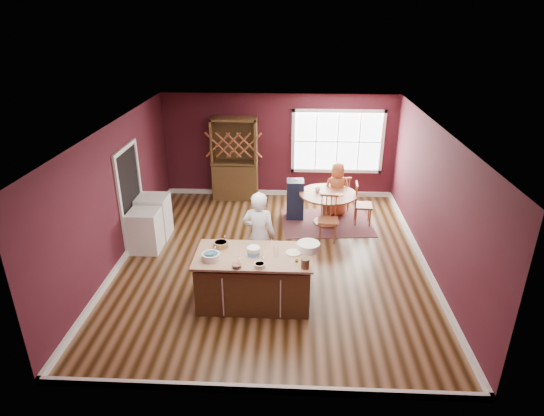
{
  "coord_description": "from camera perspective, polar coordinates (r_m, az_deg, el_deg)",
  "views": [
    {
      "loc": [
        0.38,
        -7.94,
        4.62
      ],
      "look_at": [
        -0.02,
        0.18,
        1.05
      ],
      "focal_mm": 30.0,
      "sensor_mm": 36.0,
      "label": 1
    }
  ],
  "objects": [
    {
      "name": "room_shell",
      "position": [
        8.6,
        0.09,
        1.35
      ],
      "size": [
        7.0,
        7.0,
        7.0
      ],
      "color": "brown",
      "rests_on": "ground"
    },
    {
      "name": "window",
      "position": [
        11.88,
        8.22,
        8.25
      ],
      "size": [
        2.36,
        0.1,
        1.66
      ],
      "primitive_type": null,
      "color": "white",
      "rests_on": "room_shell"
    },
    {
      "name": "doorway",
      "position": [
        9.85,
        -17.26,
        1.19
      ],
      "size": [
        0.08,
        1.26,
        2.13
      ],
      "primitive_type": null,
      "color": "white",
      "rests_on": "room_shell"
    },
    {
      "name": "kitchen_island",
      "position": [
        7.75,
        -2.26,
        -8.96
      ],
      "size": [
        1.93,
        1.01,
        0.92
      ],
      "color": "#44311B",
      "rests_on": "ground"
    },
    {
      "name": "dining_table",
      "position": [
        10.56,
        6.99,
        0.77
      ],
      "size": [
        1.32,
        1.32,
        0.75
      ],
      "color": "#975B26",
      "rests_on": "ground"
    },
    {
      "name": "baker",
      "position": [
        8.22,
        -1.63,
        -3.54
      ],
      "size": [
        0.69,
        0.51,
        1.71
      ],
      "primitive_type": "imported",
      "rotation": [
        0.0,
        0.0,
        2.97
      ],
      "color": "silver",
      "rests_on": "ground"
    },
    {
      "name": "layer_cake",
      "position": [
        7.49,
        -2.33,
        -5.38
      ],
      "size": [
        0.3,
        0.3,
        0.12
      ],
      "primitive_type": null,
      "color": "white",
      "rests_on": "kitchen_island"
    },
    {
      "name": "bowl_blue",
      "position": [
        7.4,
        -7.69,
        -6.06
      ],
      "size": [
        0.29,
        0.29,
        0.11
      ],
      "primitive_type": "cylinder",
      "color": "silver",
      "rests_on": "kitchen_island"
    },
    {
      "name": "bowl_yellow",
      "position": [
        7.76,
        -6.43,
        -4.56
      ],
      "size": [
        0.25,
        0.25,
        0.1
      ],
      "primitive_type": "cylinder",
      "color": "#A46640",
      "rests_on": "kitchen_island"
    },
    {
      "name": "bowl_pink",
      "position": [
        7.15,
        -4.45,
        -7.27
      ],
      "size": [
        0.15,
        0.15,
        0.06
      ],
      "primitive_type": "cylinder",
      "color": "white",
      "rests_on": "kitchen_island"
    },
    {
      "name": "bowl_olive",
      "position": [
        7.14,
        -1.57,
        -7.21
      ],
      "size": [
        0.18,
        0.18,
        0.07
      ],
      "primitive_type": "cylinder",
      "color": "#F9F2B7",
      "rests_on": "kitchen_island"
    },
    {
      "name": "drinking_glass",
      "position": [
        7.41,
        0.5,
        -5.52
      ],
      "size": [
        0.08,
        0.08,
        0.17
      ],
      "primitive_type": "cylinder",
      "color": "silver",
      "rests_on": "kitchen_island"
    },
    {
      "name": "dinner_plate",
      "position": [
        7.54,
        2.69,
        -5.62
      ],
      "size": [
        0.26,
        0.26,
        0.02
      ],
      "primitive_type": "cylinder",
      "color": "beige",
      "rests_on": "kitchen_island"
    },
    {
      "name": "white_tub",
      "position": [
        7.63,
        4.59,
        -4.84
      ],
      "size": [
        0.38,
        0.38,
        0.13
      ],
      "primitive_type": "cylinder",
      "color": "white",
      "rests_on": "kitchen_island"
    },
    {
      "name": "stoneware_crock",
      "position": [
        7.12,
        4.18,
        -6.93
      ],
      "size": [
        0.13,
        0.13,
        0.16
      ],
      "primitive_type": "cylinder",
      "color": "brown",
      "rests_on": "kitchen_island"
    },
    {
      "name": "toy_figurine",
      "position": [
        7.28,
        3.11,
        -6.53
      ],
      "size": [
        0.05,
        0.05,
        0.08
      ],
      "primitive_type": null,
      "color": "yellow",
      "rests_on": "kitchen_island"
    },
    {
      "name": "rug",
      "position": [
        10.78,
        6.85,
        -1.82
      ],
      "size": [
        2.2,
        1.77,
        0.01
      ],
      "primitive_type": "cube",
      "rotation": [
        0.0,
        0.0,
        0.09
      ],
      "color": "brown",
      "rests_on": "ground"
    },
    {
      "name": "chair_east",
      "position": [
        10.68,
        11.39,
        0.54
      ],
      "size": [
        0.43,
        0.45,
        1.01
      ],
      "primitive_type": null,
      "rotation": [
        0.0,
        0.0,
        1.51
      ],
      "color": "brown",
      "rests_on": "ground"
    },
    {
      "name": "chair_south",
      "position": [
        9.8,
        7.04,
        -1.33
      ],
      "size": [
        0.46,
        0.44,
        1.01
      ],
      "primitive_type": null,
      "rotation": [
        0.0,
        0.0,
        -0.09
      ],
      "color": "brown",
      "rests_on": "ground"
    },
    {
      "name": "chair_north",
      "position": [
        11.35,
        8.69,
        1.94
      ],
      "size": [
        0.44,
        0.42,
        0.92
      ],
      "primitive_type": null,
      "rotation": [
        0.0,
        0.0,
        3.3
      ],
      "color": "olive",
      "rests_on": "ground"
    },
    {
      "name": "seated_woman",
      "position": [
        11.0,
        8.16,
        2.36
      ],
      "size": [
        0.68,
        0.48,
        1.32
      ],
      "primitive_type": "imported",
      "rotation": [
        0.0,
        0.0,
        3.23
      ],
      "color": "#BE6639",
      "rests_on": "ground"
    },
    {
      "name": "high_chair",
      "position": [
        10.79,
        2.92,
        1.21
      ],
      "size": [
        0.41,
        0.41,
        0.99
      ],
      "primitive_type": null,
      "rotation": [
        0.0,
        0.0,
        0.03
      ],
      "color": "#1D2740",
      "rests_on": "ground"
    },
    {
      "name": "toddler",
      "position": [
        10.75,
        2.95,
        2.93
      ],
      "size": [
        0.18,
        0.14,
        0.26
      ],
      "primitive_type": null,
      "color": "#8CA5BF",
      "rests_on": "high_chair"
    },
    {
      "name": "table_plate",
      "position": [
        10.42,
        8.42,
        1.69
      ],
      "size": [
        0.19,
        0.19,
        0.01
      ],
      "primitive_type": "cylinder",
      "color": "beige",
      "rests_on": "dining_table"
    },
    {
      "name": "table_cup",
      "position": [
        10.53,
        5.73,
        2.31
      ],
      "size": [
        0.13,
        0.13,
        0.1
      ],
      "primitive_type": "imported",
      "rotation": [
        0.0,
        0.0,
        0.07
      ],
      "color": "white",
      "rests_on": "dining_table"
    },
    {
      "name": "hutch",
      "position": [
        11.81,
        -4.69,
        6.14
      ],
      "size": [
        1.17,
        0.49,
        2.14
      ],
      "primitive_type": "cube",
      "color": "black",
      "rests_on": "ground"
    },
    {
      "name": "washer",
      "position": [
        9.71,
        -15.61,
        -2.76
      ],
      "size": [
        0.6,
        0.58,
        0.87
      ],
      "primitive_type": "cube",
      "color": "white",
      "rests_on": "ground"
    },
    {
      "name": "dryer",
      "position": [
        10.24,
        -14.58,
        -1.03
      ],
      "size": [
        0.64,
        0.62,
        0.93
      ],
      "primitive_type": "cube",
      "color": "white",
      "rests_on": "ground"
    }
  ]
}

